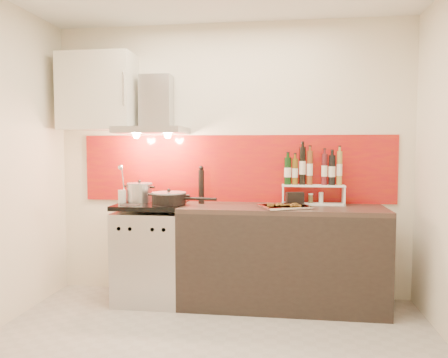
# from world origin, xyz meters

# --- Properties ---
(back_wall) EXTENTS (3.40, 0.02, 2.60)m
(back_wall) POSITION_xyz_m (0.00, 1.40, 1.30)
(back_wall) COLOR silver
(back_wall) RESTS_ON ground
(backsplash) EXTENTS (3.00, 0.02, 0.64)m
(backsplash) POSITION_xyz_m (0.05, 1.39, 1.22)
(backsplash) COLOR #9D0817
(backsplash) RESTS_ON back_wall
(range_stove) EXTENTS (0.60, 0.60, 0.91)m
(range_stove) POSITION_xyz_m (-0.70, 1.10, 0.44)
(range_stove) COLOR #B7B7BA
(range_stove) RESTS_ON ground
(counter) EXTENTS (1.80, 0.60, 0.90)m
(counter) POSITION_xyz_m (0.50, 1.10, 0.45)
(counter) COLOR black
(counter) RESTS_ON ground
(range_hood) EXTENTS (0.62, 0.50, 0.61)m
(range_hood) POSITION_xyz_m (-0.70, 1.24, 1.74)
(range_hood) COLOR #B7B7BA
(range_hood) RESTS_ON back_wall
(upper_cabinet) EXTENTS (0.70, 0.35, 0.72)m
(upper_cabinet) POSITION_xyz_m (-1.25, 1.22, 1.95)
(upper_cabinet) COLOR beige
(upper_cabinet) RESTS_ON back_wall
(stock_pot) EXTENTS (0.24, 0.24, 0.21)m
(stock_pot) POSITION_xyz_m (-0.84, 1.19, 1.00)
(stock_pot) COLOR #B7B7BA
(stock_pot) RESTS_ON range_stove
(saute_pan) EXTENTS (0.61, 0.31, 0.14)m
(saute_pan) POSITION_xyz_m (-0.51, 1.04, 0.97)
(saute_pan) COLOR black
(saute_pan) RESTS_ON range_stove
(utensil_jar) EXTENTS (0.08, 0.11, 0.37)m
(utensil_jar) POSITION_xyz_m (-0.98, 1.10, 1.01)
(utensil_jar) COLOR silver
(utensil_jar) RESTS_ON range_stove
(pepper_mill) EXTENTS (0.06, 0.06, 0.35)m
(pepper_mill) POSITION_xyz_m (-0.25, 1.20, 1.07)
(pepper_mill) COLOR black
(pepper_mill) RESTS_ON counter
(step_shelf) EXTENTS (0.57, 0.15, 0.53)m
(step_shelf) POSITION_xyz_m (0.77, 1.27, 1.13)
(step_shelf) COLOR white
(step_shelf) RESTS_ON counter
(caddy_box) EXTENTS (0.17, 0.10, 0.13)m
(caddy_box) POSITION_xyz_m (0.61, 1.12, 0.96)
(caddy_box) COLOR black
(caddy_box) RESTS_ON counter
(baking_tray) EXTENTS (0.50, 0.45, 0.03)m
(baking_tray) POSITION_xyz_m (0.52, 1.00, 0.92)
(baking_tray) COLOR silver
(baking_tray) RESTS_ON counter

